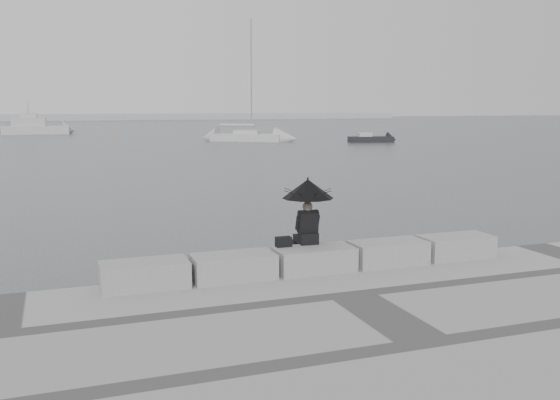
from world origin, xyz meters
name	(u,v)px	position (x,y,z in m)	size (l,w,h in m)	color
ground	(306,289)	(0.00, 0.00, 0.00)	(360.00, 360.00, 0.00)	#404244
stone_block_far_left	(145,275)	(-3.40, -0.45, 0.75)	(1.60, 0.80, 0.50)	gray
stone_block_left	(233,267)	(-1.70, -0.45, 0.75)	(1.60, 0.80, 0.50)	gray
stone_block_centre	(314,260)	(0.00, -0.45, 0.75)	(1.60, 0.80, 0.50)	gray
stone_block_right	(388,253)	(1.70, -0.45, 0.75)	(1.60, 0.80, 0.50)	gray
stone_block_far_right	(456,247)	(3.40, -0.45, 0.75)	(1.60, 0.80, 0.50)	gray
seated_person	(308,197)	(0.01, -0.07, 1.98)	(1.07, 1.07, 1.39)	black
bag	(283,242)	(-0.56, -0.16, 1.10)	(0.32, 0.18, 0.20)	black
distant_landmass	(39,117)	(-8.14, 154.51, 0.90)	(180.00, 8.00, 2.80)	#A6A8AB
sailboat_right	(247,136)	(14.72, 52.55, 0.52)	(7.66, 6.32, 12.90)	#BCBCBF
motor_cruiser	(36,127)	(-7.03, 78.11, 0.89)	(8.54, 3.17, 4.50)	#BCBCBF
small_motorboat	(371,139)	(26.41, 46.56, 0.32)	(4.83, 2.44, 1.10)	black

